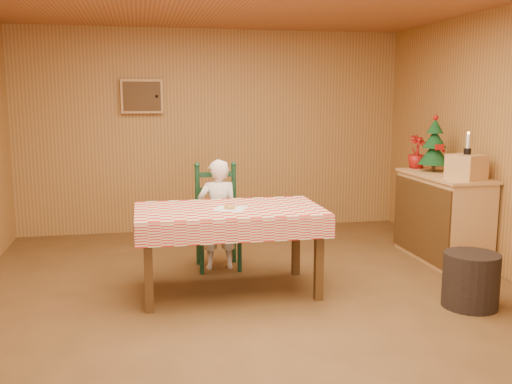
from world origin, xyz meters
TOP-DOWN VIEW (x-y plane):
  - ground at (0.00, 0.00)m, footprint 6.00×6.00m
  - cabin_walls at (-0.00, 0.53)m, footprint 5.10×6.05m
  - dining_table at (-0.19, 0.47)m, footprint 1.66×0.96m
  - ladder_chair at (-0.19, 1.26)m, footprint 0.44×0.40m
  - seated_child at (-0.19, 1.20)m, footprint 0.41×0.27m
  - napkin at (-0.19, 0.42)m, footprint 0.34×0.34m
  - donut at (-0.19, 0.42)m, footprint 0.10×0.10m
  - shelf_unit at (2.21, 1.05)m, footprint 0.54×1.24m
  - crate at (2.22, 0.65)m, footprint 0.39×0.39m
  - christmas_tree at (2.22, 1.30)m, footprint 0.34×0.34m
  - flower_arrangement at (2.17, 1.60)m, footprint 0.25×0.25m
  - candle_set at (2.22, 0.65)m, footprint 0.07×0.07m
  - storage_bin at (1.73, -0.31)m, footprint 0.61×0.61m

SIDE VIEW (x-z plane):
  - ground at x=0.00m, z-range 0.00..0.00m
  - storage_bin at x=1.73m, z-range 0.00..0.46m
  - shelf_unit at x=2.21m, z-range 0.00..0.93m
  - ladder_chair at x=-0.19m, z-range -0.04..1.04m
  - seated_child at x=-0.19m, z-range 0.00..1.12m
  - dining_table at x=-0.19m, z-range 0.30..1.07m
  - napkin at x=-0.19m, z-range 0.77..0.77m
  - donut at x=-0.19m, z-range 0.77..0.81m
  - crate at x=2.22m, z-range 0.93..1.18m
  - flower_arrangement at x=2.17m, z-range 0.93..1.31m
  - christmas_tree at x=2.22m, z-range 0.90..1.52m
  - candle_set at x=2.22m, z-range 1.13..1.36m
  - cabin_walls at x=0.00m, z-range 0.50..3.15m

